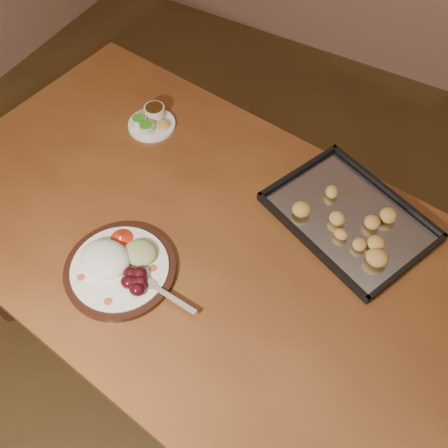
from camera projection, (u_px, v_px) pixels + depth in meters
The scene contains 5 objects.
ground at pixel (238, 387), 1.82m from camera, with size 4.00×4.00×0.00m, color brown.
dining_table at pixel (196, 249), 1.39m from camera, with size 1.61×1.09×0.75m.
dinner_plate at pixel (119, 265), 1.23m from camera, with size 0.37×0.28×0.06m.
condiment_saucer at pixel (151, 121), 1.52m from camera, with size 0.14×0.14×0.05m.
baking_tray at pixel (349, 217), 1.32m from camera, with size 0.49×0.43×0.04m.
Camera 1 is at (0.23, -0.51, 1.83)m, focal length 40.00 mm.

